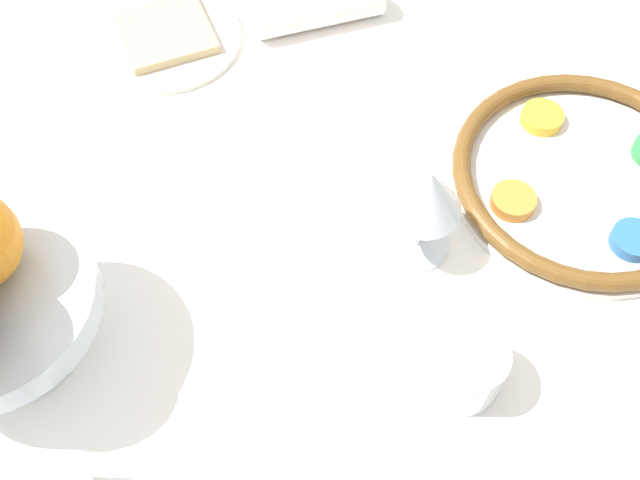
{
  "coord_description": "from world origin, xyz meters",
  "views": [
    {
      "loc": [
        0.19,
        0.47,
        1.42
      ],
      "look_at": [
        0.04,
        0.1,
        0.8
      ],
      "focal_mm": 42.0,
      "sensor_mm": 36.0,
      "label": 1
    }
  ],
  "objects_px": {
    "seder_plate": "(585,176)",
    "wine_glass": "(426,195)",
    "cup_near": "(466,368)",
    "napkin_roll": "(319,8)",
    "bread_plate": "(167,37)"
  },
  "relations": [
    {
      "from": "seder_plate",
      "to": "cup_near",
      "type": "distance_m",
      "value": 0.28
    },
    {
      "from": "seder_plate",
      "to": "bread_plate",
      "type": "height_order",
      "value": "seder_plate"
    },
    {
      "from": "wine_glass",
      "to": "cup_near",
      "type": "distance_m",
      "value": 0.16
    },
    {
      "from": "napkin_roll",
      "to": "cup_near",
      "type": "distance_m",
      "value": 0.51
    },
    {
      "from": "wine_glass",
      "to": "bread_plate",
      "type": "height_order",
      "value": "wine_glass"
    },
    {
      "from": "seder_plate",
      "to": "wine_glass",
      "type": "bearing_deg",
      "value": 0.5
    },
    {
      "from": "wine_glass",
      "to": "cup_near",
      "type": "height_order",
      "value": "wine_glass"
    },
    {
      "from": "bread_plate",
      "to": "wine_glass",
      "type": "bearing_deg",
      "value": 111.86
    },
    {
      "from": "bread_plate",
      "to": "cup_near",
      "type": "bearing_deg",
      "value": 103.35
    },
    {
      "from": "wine_glass",
      "to": "napkin_roll",
      "type": "xyz_separation_m",
      "value": [
        -0.03,
        -0.35,
        -0.06
      ]
    },
    {
      "from": "bread_plate",
      "to": "seder_plate",
      "type": "bearing_deg",
      "value": 132.66
    },
    {
      "from": "seder_plate",
      "to": "wine_glass",
      "type": "distance_m",
      "value": 0.21
    },
    {
      "from": "wine_glass",
      "to": "napkin_roll",
      "type": "height_order",
      "value": "wine_glass"
    },
    {
      "from": "napkin_roll",
      "to": "cup_near",
      "type": "height_order",
      "value": "cup_near"
    },
    {
      "from": "bread_plate",
      "to": "napkin_roll",
      "type": "xyz_separation_m",
      "value": [
        -0.19,
        0.04,
        0.02
      ]
    }
  ]
}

